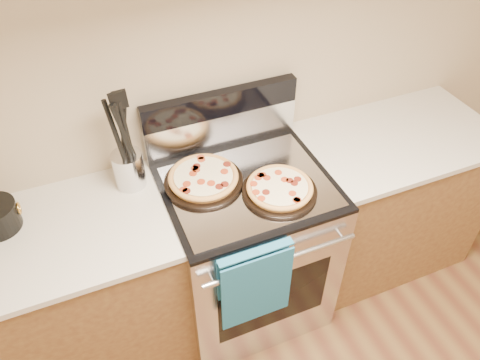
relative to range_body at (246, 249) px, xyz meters
name	(u,v)px	position (x,y,z in m)	size (l,w,h in m)	color
wall_back	(216,62)	(0.00, 0.35, 0.90)	(4.00, 4.00, 0.00)	#C8B390
range_body	(246,249)	(0.00, 0.00, 0.00)	(0.76, 0.68, 0.90)	#B7B7BC
oven_window	(273,300)	(0.00, -0.34, 0.00)	(0.56, 0.01, 0.40)	black
cooktop	(246,184)	(0.00, 0.00, 0.46)	(0.76, 0.68, 0.02)	black
backsplash_lower	(221,129)	(0.00, 0.31, 0.56)	(0.76, 0.06, 0.18)	silver
backsplash_upper	(221,103)	(0.00, 0.31, 0.71)	(0.76, 0.06, 0.12)	black
oven_handle	(282,260)	(0.00, -0.38, 0.35)	(0.03, 0.03, 0.70)	silver
dish_towel	(255,284)	(-0.12, -0.38, 0.25)	(0.32, 0.05, 0.42)	#1D6791
foil_sheet	(249,186)	(0.00, -0.03, 0.47)	(0.70, 0.55, 0.01)	gray
cabinet_left	(72,302)	(-0.88, 0.03, -0.01)	(1.00, 0.62, 0.88)	brown
countertop_left	(45,239)	(-0.88, 0.03, 0.45)	(1.02, 0.64, 0.03)	beige
cabinet_right	(383,201)	(0.88, 0.03, -0.01)	(1.00, 0.62, 0.88)	brown
countertop_right	(401,138)	(0.88, 0.03, 0.45)	(1.02, 0.64, 0.03)	beige
pepperoni_pizza_back	(203,179)	(-0.18, 0.07, 0.50)	(0.35, 0.35, 0.05)	#BD7439
pepperoni_pizza_front	(280,189)	(0.11, -0.12, 0.50)	(0.33, 0.33, 0.04)	#BD7439
utensil_crock	(129,169)	(-0.48, 0.21, 0.55)	(0.14, 0.14, 0.17)	silver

